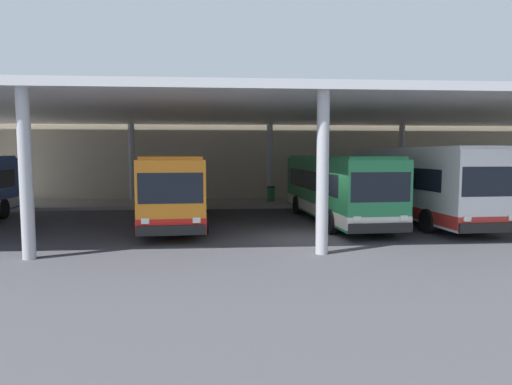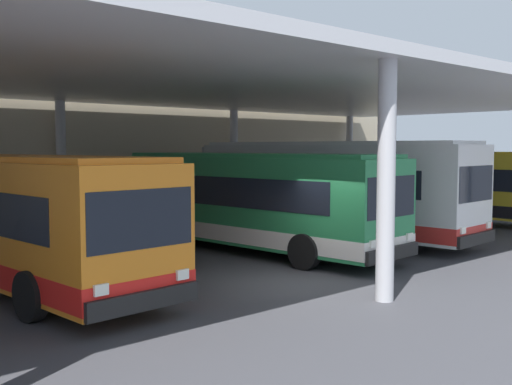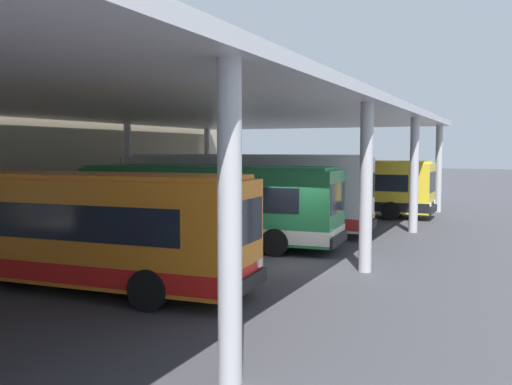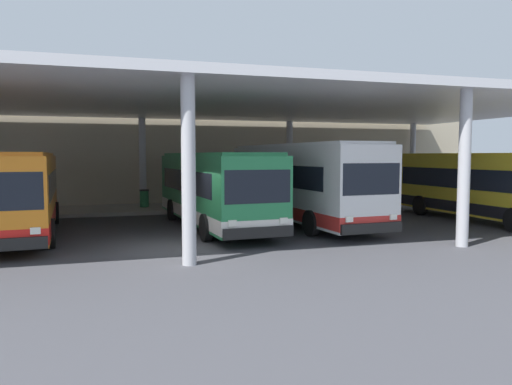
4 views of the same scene
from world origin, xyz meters
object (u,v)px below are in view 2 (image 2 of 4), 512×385
Objects in this scene: bus_far_bay at (330,189)px; bus_departing at (488,186)px; bus_middle_bay at (252,200)px; bus_second_bay at (16,218)px; bench_waiting at (141,212)px; banner_sign at (204,179)px; trash_bin at (79,216)px.

bus_departing is (8.31, -1.96, -0.19)m from bus_far_bay.
bus_middle_bay is 12.46m from bus_departing.
bus_far_bay is at bearing 0.37° from bus_second_bay.
bus_middle_bay is at bearing 171.72° from bus_departing.
bus_departing is at bearing -38.04° from bench_waiting.
banner_sign reaches higher than bus_middle_bay.
bus_second_bay is at bearing -148.66° from banner_sign.
bus_second_bay is 11.62m from bus_far_bay.
banner_sign reaches higher than bus_second_bay.
trash_bin is 5.65m from banner_sign.
bus_departing reaches higher than bench_waiting.
trash_bin is (5.30, 7.49, -0.98)m from bus_second_bay.
bus_far_bay reaches higher than bus_middle_bay.
bench_waiting is 0.56× the size of banner_sign.
bus_middle_bay is 7.32m from banner_sign.
bus_second_bay reaches higher than bench_waiting.
bus_departing is (19.93, -1.88, 0.00)m from bus_second_bay.
bus_second_bay is at bearing -125.29° from trash_bin.
bus_middle_bay is at bearing -115.24° from banner_sign.
bus_far_bay is at bearing -49.56° from trash_bin.
bus_far_bay is (11.62, 0.08, 0.19)m from bus_second_bay.
bus_departing is at bearing -42.36° from banner_sign.
bus_departing is 3.29× the size of banner_sign.
trash_bin is 0.31× the size of banner_sign.
bench_waiting is at bearing 86.40° from bus_middle_bay.
bus_middle_bay is 3.33× the size of banner_sign.
bus_far_bay reaches higher than banner_sign.
trash_bin is at bearing 147.36° from bus_departing.
bench_waiting is 3.08m from banner_sign.
bus_departing is at bearing -5.40° from bus_second_bay.
banner_sign is (2.64, -0.88, 1.32)m from bench_waiting.
bus_second_bay is 10.88× the size of trash_bin.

